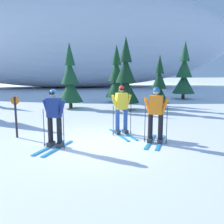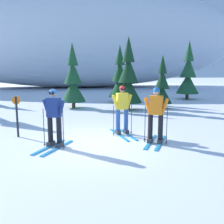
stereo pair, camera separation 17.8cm
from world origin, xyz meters
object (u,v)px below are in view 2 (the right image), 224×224
Objects in this scene: pine_tree_far_right at (188,75)px; trail_marker_post at (17,114)px; skier_yellow_jacket at (122,110)px; skier_orange_jacket at (156,115)px; pine_tree_center_left at (73,81)px; pine_tree_center_right at (120,79)px; skier_navy_jacket at (54,117)px; pine_tree_center at (128,80)px; pine_tree_right at (162,86)px.

trail_marker_post is (-10.38, -9.81, -1.06)m from pine_tree_far_right.
pine_tree_far_right reaches higher than skier_yellow_jacket.
pine_tree_center_left reaches higher than skier_orange_jacket.
pine_tree_center_right is (0.48, 9.89, 0.74)m from skier_orange_jacket.
pine_tree_center_right is (3.52, 9.85, 0.75)m from skier_navy_jacket.
skier_yellow_jacket is 12.08m from pine_tree_far_right.
pine_tree_center_left is (-2.66, 7.75, 0.69)m from skier_orange_jacket.
pine_tree_center reaches higher than skier_navy_jacket.
skier_navy_jacket is 0.55× the size of pine_tree_right.
trail_marker_post is at bearing -136.61° from pine_tree_far_right.
skier_orange_jacket is 4.61m from trail_marker_post.
pine_tree_right is at bearing 59.45° from skier_yellow_jacket.
skier_orange_jacket is 8.22m from pine_tree_center_left.
skier_navy_jacket is (-3.05, 0.03, -0.01)m from skier_orange_jacket.
pine_tree_right is at bearing -128.97° from pine_tree_far_right.
pine_tree_center_right reaches higher than skier_orange_jacket.
skier_navy_jacket is 8.79m from pine_tree_right.
pine_tree_center_right is 3.66m from pine_tree_right.
pine_tree_center is 2.93× the size of trail_marker_post.
skier_navy_jacket is 10.49m from pine_tree_center_right.
skier_orange_jacket is 7.29m from pine_tree_right.
trail_marker_post is (-1.74, -6.39, -0.80)m from pine_tree_center_left.
pine_tree_far_right is at bearing 43.39° from trail_marker_post.
pine_tree_center_right is at bearing 123.43° from pine_tree_right.
pine_tree_center_right is 1.27× the size of pine_tree_right.
pine_tree_center_right is 2.82× the size of trail_marker_post.
pine_tree_far_right is (3.50, 4.32, 0.55)m from pine_tree_right.
pine_tree_center_left is (-1.83, 6.52, 0.71)m from skier_yellow_jacket.
skier_orange_jacket is 1.01× the size of skier_navy_jacket.
skier_navy_jacket is at bearing -117.65° from pine_tree_center.
pine_tree_center is at bearing 47.84° from trail_marker_post.
skier_navy_jacket is 7.76m from pine_tree_center_left.
skier_navy_jacket is 0.44× the size of pine_tree_center_right.
pine_tree_center is (1.28, 5.49, 0.82)m from skier_yellow_jacket.
pine_tree_right is (5.14, -0.90, -0.30)m from pine_tree_center_left.
pine_tree_center_left is at bearing 170.03° from pine_tree_right.
pine_tree_center is 3.17m from pine_tree_center_right.
pine_tree_center_right is at bearing 89.60° from pine_tree_center.
pine_tree_center_right reaches higher than pine_tree_right.
pine_tree_center_right is 0.89× the size of pine_tree_far_right.
pine_tree_center_right is (0.02, 3.17, -0.06)m from pine_tree_center.
skier_navy_jacket is at bearing -109.68° from pine_tree_center_right.
skier_yellow_jacket is 8.79m from pine_tree_center_right.
pine_tree_far_right is 3.17× the size of trail_marker_post.
skier_orange_jacket is 1.48m from skier_yellow_jacket.
pine_tree_center_right is at bearing 70.32° from skier_navy_jacket.
skier_yellow_jacket is 0.45× the size of pine_tree_center_right.
skier_orange_jacket is at bearing -118.17° from pine_tree_far_right.
pine_tree_far_right is (5.98, 11.17, 0.95)m from skier_orange_jacket.
skier_yellow_jacket is 0.57× the size of pine_tree_right.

